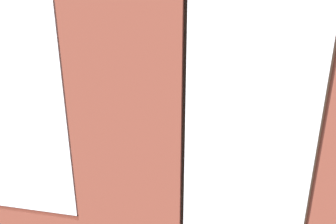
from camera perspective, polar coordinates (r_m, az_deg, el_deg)
ground_plane at (r=5.86m, az=1.64°, el=-8.90°), size 6.24×6.01×0.10m
brick_wall_with_windows at (r=2.83m, az=-7.29°, el=-3.77°), size 5.64×0.30×3.35m
white_wall_right at (r=6.18m, az=-25.01°, el=7.78°), size 0.10×5.01×3.35m
couch_by_window at (r=4.06m, az=-5.26°, el=-17.09°), size 2.00×0.87×0.80m
couch_left at (r=5.33m, az=24.04°, el=-9.26°), size 0.93×1.89×0.80m
coffee_table at (r=5.63m, az=-1.44°, el=-5.21°), size 1.20×0.72×0.45m
cup_ceramic at (r=5.70m, az=-2.72°, el=-3.73°), size 0.08×0.08×0.09m
table_plant_small at (r=5.60m, az=2.14°, el=-3.00°), size 0.18×0.18×0.28m
remote_black at (r=5.60m, az=-1.44°, el=-4.54°), size 0.16×0.15×0.02m
media_console at (r=6.22m, az=-22.25°, el=-5.66°), size 1.10×0.42×0.49m
tv_flatscreen at (r=5.99m, az=-23.03°, el=0.02°), size 1.21×0.20×0.81m
papasan_chair at (r=7.29m, az=3.00°, el=1.25°), size 1.16×1.16×0.71m
potted_plant_by_left_couch at (r=6.50m, az=18.20°, el=-3.56°), size 0.30×0.30×0.47m
potted_plant_corner_near_left at (r=7.51m, az=21.96°, el=2.33°), size 1.06×1.00×1.26m
potted_plant_mid_room_small at (r=6.65m, az=12.64°, el=-2.59°), size 0.23×0.23×0.46m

